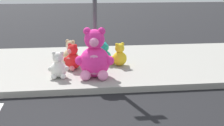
% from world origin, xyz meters
% --- Properties ---
extents(sidewalk, '(28.00, 4.40, 0.15)m').
position_xyz_m(sidewalk, '(0.00, 5.20, 0.07)').
color(sidewalk, '#9E9B93').
rests_on(sidewalk, ground_plane).
extents(sign_pole, '(0.56, 0.11, 3.20)m').
position_xyz_m(sign_pole, '(1.00, 4.40, 1.85)').
color(sign_pole, '#4C4C51').
rests_on(sign_pole, sidewalk).
extents(plush_pink_large, '(0.94, 0.85, 1.23)m').
position_xyz_m(plush_pink_large, '(0.94, 3.81, 0.64)').
color(plush_pink_large, '#F22D93').
rests_on(plush_pink_large, sidewalk).
extents(plush_teal, '(0.42, 0.45, 0.59)m').
position_xyz_m(plush_teal, '(1.30, 5.11, 0.39)').
color(plush_teal, teal).
rests_on(plush_teal, sidewalk).
extents(plush_white, '(0.51, 0.44, 0.66)m').
position_xyz_m(plush_white, '(0.05, 3.89, 0.41)').
color(plush_white, white).
rests_on(plush_white, sidewalk).
extents(plush_yellow, '(0.47, 0.47, 0.65)m').
position_xyz_m(plush_yellow, '(1.69, 4.80, 0.41)').
color(plush_yellow, yellow).
rests_on(plush_yellow, sidewalk).
extents(plush_tan, '(0.47, 0.48, 0.67)m').
position_xyz_m(plush_tan, '(0.34, 5.24, 0.42)').
color(plush_tan, tan).
rests_on(plush_tan, sidewalk).
extents(plush_red, '(0.49, 0.50, 0.69)m').
position_xyz_m(plush_red, '(0.40, 4.58, 0.43)').
color(plush_red, red).
rests_on(plush_red, sidewalk).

